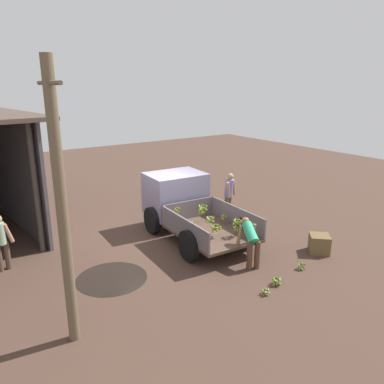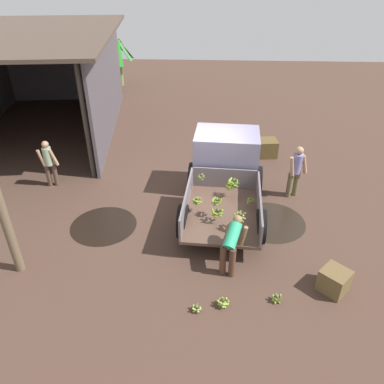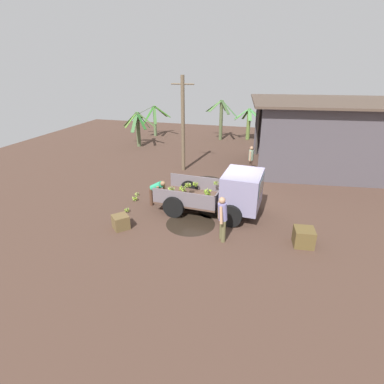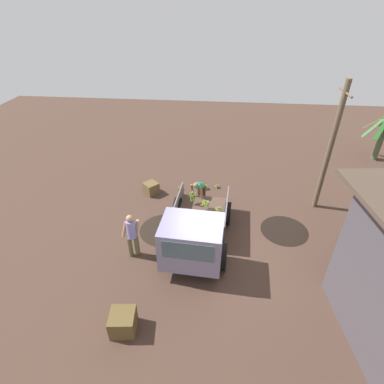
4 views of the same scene
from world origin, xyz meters
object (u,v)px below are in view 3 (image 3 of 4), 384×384
object	(u,v)px
person_foreground_visitor	(222,217)
wooden_crate_1	(304,237)
wooden_crate_0	(121,222)
utility_pole	(183,124)
cargo_truck	(231,192)
banana_bunch_on_ground_0	(137,194)
banana_bunch_on_ground_2	(135,198)
person_worker_loading	(157,190)
person_bystander_near_shed	(251,158)
banana_bunch_on_ground_1	(127,210)

from	to	relation	value
person_foreground_visitor	wooden_crate_1	xyz separation A→B (m)	(2.75, 0.44, -0.61)
wooden_crate_0	utility_pole	bearing A→B (deg)	87.75
cargo_truck	banana_bunch_on_ground_0	bearing A→B (deg)	175.28
cargo_truck	banana_bunch_on_ground_2	world-z (taller)	cargo_truck
banana_bunch_on_ground_0	banana_bunch_on_ground_2	world-z (taller)	banana_bunch_on_ground_2
utility_pole	banana_bunch_on_ground_0	size ratio (longest dim) A/B	24.06
person_worker_loading	banana_bunch_on_ground_0	size ratio (longest dim) A/B	5.71
utility_pole	person_foreground_visitor	world-z (taller)	utility_pole
cargo_truck	utility_pole	xyz separation A→B (m)	(-3.50, 4.81, 1.67)
cargo_truck	person_bystander_near_shed	xyz separation A→B (m)	(0.28, 5.42, -0.14)
person_foreground_visitor	person_bystander_near_shed	size ratio (longest dim) A/B	1.09
banana_bunch_on_ground_1	wooden_crate_0	xyz separation A→B (m)	(0.40, -1.26, 0.15)
person_bystander_near_shed	banana_bunch_on_ground_2	bearing A→B (deg)	37.52
cargo_truck	wooden_crate_0	xyz separation A→B (m)	(-3.78, -2.27, -0.72)
banana_bunch_on_ground_0	wooden_crate_1	bearing A→B (deg)	-17.32
utility_pole	person_foreground_visitor	bearing A→B (deg)	-62.84
person_bystander_near_shed	wooden_crate_0	world-z (taller)	person_bystander_near_shed
utility_pole	banana_bunch_on_ground_2	xyz separation A→B (m)	(-0.86, -4.68, -2.54)
cargo_truck	banana_bunch_on_ground_0	xyz separation A→B (m)	(-4.52, 0.66, -0.89)
person_foreground_visitor	banana_bunch_on_ground_2	xyz separation A→B (m)	(-4.39, 2.18, -0.80)
banana_bunch_on_ground_0	utility_pole	bearing A→B (deg)	76.19
utility_pole	banana_bunch_on_ground_0	xyz separation A→B (m)	(-1.02, -4.14, -2.57)
person_foreground_visitor	banana_bunch_on_ground_2	bearing A→B (deg)	-49.77
cargo_truck	banana_bunch_on_ground_1	bearing A→B (deg)	-162.84
wooden_crate_1	utility_pole	bearing A→B (deg)	134.33
person_worker_loading	banana_bunch_on_ground_2	distance (m)	1.34
utility_pole	banana_bunch_on_ground_1	world-z (taller)	utility_pole
person_bystander_near_shed	banana_bunch_on_ground_0	distance (m)	6.80
utility_pole	person_foreground_visitor	size ratio (longest dim) A/B	3.14
cargo_truck	banana_bunch_on_ground_2	bearing A→B (deg)	-178.02
person_worker_loading	person_bystander_near_shed	size ratio (longest dim) A/B	0.81
cargo_truck	wooden_crate_1	bearing A→B (deg)	-26.66
person_worker_loading	person_bystander_near_shed	bearing A→B (deg)	77.57
utility_pole	person_worker_loading	bearing A→B (deg)	-86.44
cargo_truck	person_worker_loading	bearing A→B (deg)	-175.20
banana_bunch_on_ground_0	wooden_crate_1	world-z (taller)	wooden_crate_1
banana_bunch_on_ground_0	person_worker_loading	bearing A→B (deg)	-28.86
person_worker_loading	banana_bunch_on_ground_1	size ratio (longest dim) A/B	5.72
banana_bunch_on_ground_1	banana_bunch_on_ground_2	xyz separation A→B (m)	(-0.19, 1.13, 0.01)
person_worker_loading	banana_bunch_on_ground_1	xyz separation A→B (m)	(-0.98, -0.94, -0.63)
person_bystander_near_shed	banana_bunch_on_ground_0	size ratio (longest dim) A/B	7.06
cargo_truck	person_worker_loading	world-z (taller)	cargo_truck
person_foreground_visitor	person_worker_loading	distance (m)	3.79
person_bystander_near_shed	wooden_crate_1	xyz separation A→B (m)	(2.49, -7.03, -0.54)
banana_bunch_on_ground_1	banana_bunch_on_ground_2	distance (m)	1.15
person_worker_loading	banana_bunch_on_ground_1	bearing A→B (deg)	-116.23
utility_pole	person_worker_loading	xyz separation A→B (m)	(0.30, -4.87, -1.91)
cargo_truck	utility_pole	world-z (taller)	utility_pole
utility_pole	person_bystander_near_shed	size ratio (longest dim) A/B	3.41
person_foreground_visitor	banana_bunch_on_ground_0	xyz separation A→B (m)	(-4.54, 2.72, -0.83)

